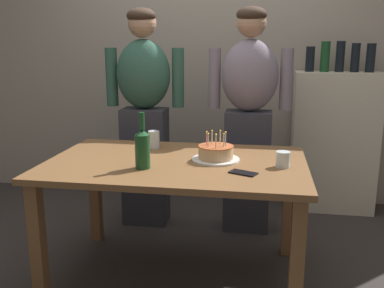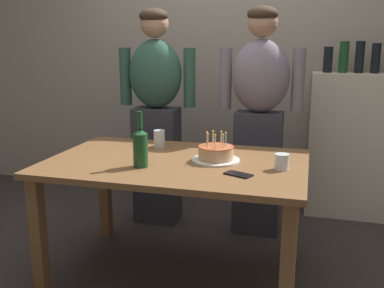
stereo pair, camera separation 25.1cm
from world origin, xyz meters
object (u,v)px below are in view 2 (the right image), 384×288
at_px(wine_bottle, 140,146).
at_px(water_glass_near, 159,139).
at_px(birthday_cake, 216,154).
at_px(person_woman_cardigan, 259,119).
at_px(water_glass_far, 282,162).
at_px(person_man_bearded, 156,114).
at_px(cell_phone, 238,174).

bearing_deg(wine_bottle, water_glass_near, 96.84).
relative_size(birthday_cake, person_woman_cardigan, 0.17).
height_order(water_glass_near, water_glass_far, water_glass_near).
height_order(water_glass_far, person_man_bearded, person_man_bearded).
height_order(cell_phone, person_man_bearded, person_man_bearded).
bearing_deg(water_glass_far, cell_phone, -142.74).
bearing_deg(cell_phone, water_glass_far, 60.82).
bearing_deg(water_glass_near, person_man_bearded, 111.91).
xyz_separation_m(person_man_bearded, person_woman_cardigan, (0.80, 0.00, 0.00)).
distance_m(cell_phone, person_woman_cardigan, 0.99).
bearing_deg(water_glass_near, person_woman_cardigan, 40.62).
xyz_separation_m(water_glass_far, cell_phone, (-0.21, -0.16, -0.04)).
bearing_deg(wine_bottle, water_glass_far, 10.92).
height_order(wine_bottle, person_woman_cardigan, person_woman_cardigan).
distance_m(person_man_bearded, person_woman_cardigan, 0.80).
xyz_separation_m(water_glass_far, person_man_bearded, (-1.02, 0.83, 0.09)).
bearing_deg(wine_bottle, cell_phone, -1.34).
relative_size(water_glass_far, cell_phone, 0.61).
height_order(water_glass_near, person_woman_cardigan, person_woman_cardigan).
bearing_deg(water_glass_far, person_woman_cardigan, 105.05).
xyz_separation_m(cell_phone, person_man_bearded, (-0.81, 0.99, 0.13)).
bearing_deg(birthday_cake, person_man_bearded, 130.43).
bearing_deg(birthday_cake, cell_phone, -54.18).
distance_m(cell_phone, person_man_bearded, 1.28).
relative_size(water_glass_near, water_glass_far, 1.29).
height_order(water_glass_near, cell_phone, water_glass_near).
bearing_deg(wine_bottle, birthday_cake, 30.90).
xyz_separation_m(wine_bottle, person_man_bearded, (-0.26, 0.97, 0.02)).
distance_m(birthday_cake, wine_bottle, 0.45).
height_order(water_glass_near, wine_bottle, wine_bottle).
bearing_deg(birthday_cake, water_glass_far, -11.74).
bearing_deg(cell_phone, water_glass_near, 165.23).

